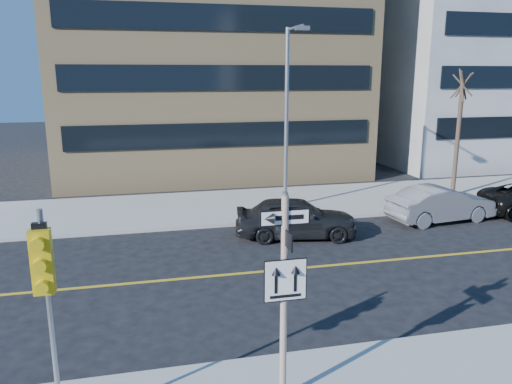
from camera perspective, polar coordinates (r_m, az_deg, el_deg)
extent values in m
plane|color=black|center=(12.50, -0.26, -16.41)|extent=(120.00, 120.00, 0.00)
cylinder|color=silver|center=(9.35, 3.19, -12.37)|extent=(0.13, 0.13, 4.00)
cylinder|color=gray|center=(8.67, 3.37, -0.19)|extent=(0.10, 0.10, 0.06)
cube|color=black|center=(8.78, 3.33, -2.92)|extent=(0.92, 0.03, 0.30)
cube|color=black|center=(8.88, 3.30, -5.09)|extent=(0.03, 0.92, 0.30)
cube|color=white|center=(9.09, 3.38, -10.04)|extent=(0.80, 0.03, 0.80)
cylinder|color=gray|center=(9.18, -22.34, -13.94)|extent=(0.09, 0.09, 4.00)
cube|color=gold|center=(8.54, -23.26, -7.34)|extent=(0.32, 0.22, 1.05)
sphere|color=#8C0705|center=(8.31, -23.62, -5.36)|extent=(0.17, 0.17, 0.17)
sphere|color=black|center=(8.43, -23.39, -7.62)|extent=(0.17, 0.17, 0.17)
sphere|color=black|center=(8.55, -23.18, -9.82)|extent=(0.17, 0.17, 0.17)
imported|color=black|center=(19.34, 4.58, -2.92)|extent=(2.70, 4.92, 1.59)
imported|color=gray|center=(22.80, 20.40, -1.28)|extent=(2.13, 4.81, 1.53)
cylinder|color=gray|center=(22.60, 3.49, 8.13)|extent=(0.18, 0.18, 8.00)
cylinder|color=gray|center=(21.63, 4.43, 18.23)|extent=(0.10, 2.20, 0.10)
cube|color=gray|center=(20.67, 5.30, 18.16)|extent=(0.55, 0.30, 0.16)
cylinder|color=#382A21|center=(26.94, 22.05, 5.68)|extent=(0.22, 0.22, 5.80)
cube|color=tan|center=(35.96, -6.28, 17.76)|extent=(18.00, 18.00, 18.00)
cube|color=#939698|center=(43.52, 25.09, 13.87)|extent=(20.00, 16.00, 15.00)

